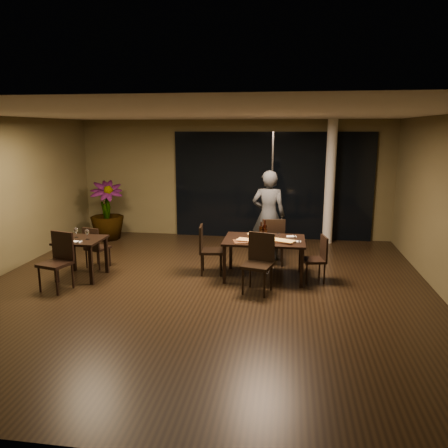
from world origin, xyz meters
TOP-DOWN VIEW (x-y plane):
  - ground at (0.00, 0.00)m, footprint 8.00×8.00m
  - wall_back at (0.00, 4.05)m, footprint 8.00×0.10m
  - wall_front at (0.00, -4.05)m, footprint 8.00×0.10m
  - ceiling at (0.00, 0.00)m, footprint 8.00×8.00m
  - window_panel at (1.00, 3.96)m, footprint 5.00×0.06m
  - column at (2.40, 3.65)m, footprint 0.24×0.24m
  - main_table at (1.00, 0.80)m, footprint 1.50×1.00m
  - side_table at (-2.40, 0.30)m, footprint 0.80×0.80m
  - chair_main_far at (1.14, 1.59)m, footprint 0.49×0.49m
  - chair_main_near at (0.95, 0.09)m, footprint 0.57×0.57m
  - chair_main_left at (-0.10, 0.88)m, footprint 0.49×0.49m
  - chair_main_right at (1.99, 0.73)m, footprint 0.47×0.47m
  - chair_side_far at (-2.39, 0.87)m, footprint 0.49×0.49m
  - chair_side_near at (-2.51, -0.32)m, footprint 0.57×0.57m
  - diner at (1.01, 2.03)m, footprint 0.67×0.46m
  - potted_plant at (-3.13, 3.19)m, footprint 1.10×1.10m
  - pizza_board_left at (0.75, 0.57)m, footprint 0.66×0.46m
  - pizza_board_right at (1.31, 0.63)m, footprint 0.54×0.37m
  - oblong_pizza_left at (0.75, 0.57)m, footprint 0.49×0.29m
  - oblong_pizza_right at (1.31, 0.63)m, footprint 0.52×0.38m
  - round_pizza at (0.82, 1.11)m, footprint 0.33×0.33m
  - bottle_a at (0.93, 0.85)m, footprint 0.07×0.07m
  - bottle_b at (1.02, 0.82)m, footprint 0.06×0.06m
  - bottle_c at (1.00, 0.89)m, footprint 0.08×0.08m
  - tumbler_left at (0.77, 0.87)m, footprint 0.07×0.07m
  - tumbler_right at (1.25, 0.95)m, footprint 0.07×0.07m
  - napkin_near at (1.58, 0.68)m, footprint 0.18×0.11m
  - napkin_far at (1.50, 1.05)m, footprint 0.19×0.12m
  - wine_glass_a at (-2.53, 0.40)m, footprint 0.08×0.08m
  - wine_glass_b at (-2.26, 0.30)m, footprint 0.08×0.08m
  - side_napkin at (-2.37, 0.07)m, footprint 0.18×0.12m

SIDE VIEW (x-z plane):
  - ground at x=0.00m, z-range 0.00..0.00m
  - chair_side_far at x=-2.39m, z-range 0.05..0.90m
  - chair_main_right at x=1.99m, z-range 0.05..0.91m
  - chair_main_left at x=-0.10m, z-range 0.06..1.01m
  - chair_main_far at x=1.14m, z-range 0.06..1.05m
  - chair_side_near at x=-2.51m, z-range 0.06..1.06m
  - chair_main_near at x=0.95m, z-range 0.06..1.07m
  - side_table at x=-2.40m, z-range 0.25..1.00m
  - main_table at x=1.00m, z-range 0.30..1.05m
  - potted_plant at x=-3.13m, z-range 0.00..1.48m
  - pizza_board_left at x=0.75m, z-range 0.75..0.76m
  - pizza_board_right at x=1.31m, z-range 0.75..0.76m
  - round_pizza at x=0.82m, z-range 0.75..0.76m
  - napkin_near at x=1.58m, z-range 0.75..0.76m
  - napkin_far at x=1.50m, z-range 0.75..0.76m
  - side_napkin at x=-2.37m, z-range 0.75..0.76m
  - oblong_pizza_left at x=0.75m, z-range 0.77..0.78m
  - oblong_pizza_right at x=1.31m, z-range 0.77..0.78m
  - tumbler_left at x=0.77m, z-range 0.75..0.84m
  - tumbler_right at x=1.25m, z-range 0.75..0.84m
  - wine_glass_b at x=-2.26m, z-range 0.75..0.93m
  - wine_glass_a at x=-2.53m, z-range 0.75..0.93m
  - bottle_b at x=1.02m, z-range 0.75..1.02m
  - bottle_a at x=0.93m, z-range 0.75..1.07m
  - bottle_c at x=1.00m, z-range 0.75..1.10m
  - diner at x=1.01m, z-range 0.00..1.92m
  - window_panel at x=1.00m, z-range 0.00..2.70m
  - wall_back at x=0.00m, z-range 0.00..3.00m
  - wall_front at x=0.00m, z-range 0.00..3.00m
  - column at x=2.40m, z-range 0.00..3.00m
  - ceiling at x=0.00m, z-range 3.00..3.04m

